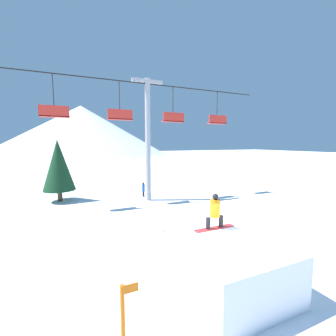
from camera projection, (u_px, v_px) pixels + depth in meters
name	position (u px, v px, depth m)	size (l,w,h in m)	color
ground_plane	(248.00, 290.00, 6.99)	(220.00, 220.00, 0.00)	white
mountain_ridge	(82.00, 130.00, 88.11)	(65.94, 65.94, 18.87)	silver
snow_ramp	(228.00, 265.00, 7.00)	(2.96, 3.33, 1.54)	white
snowboarder	(215.00, 212.00, 7.89)	(1.57, 0.35, 1.26)	#B22D2D
chairlift	(148.00, 128.00, 17.29)	(20.13, 0.44, 9.40)	#9E9EA3
pine_tree_near	(58.00, 165.00, 17.34)	(2.38, 2.38, 4.83)	#4C3823
trail_marker	(123.00, 316.00, 4.88)	(0.41, 0.10, 1.54)	orange
distant_skier	(143.00, 189.00, 19.07)	(0.24, 0.24, 1.23)	black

